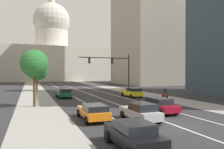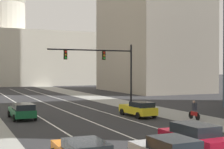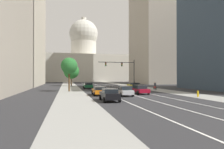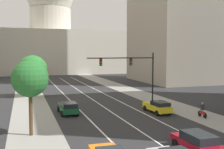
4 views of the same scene
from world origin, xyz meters
name	(u,v)px [view 4 (image 4 of 4)]	position (x,y,z in m)	size (l,w,h in m)	color
ground_plane	(79,91)	(0.00, 40.00, 0.00)	(400.00, 400.00, 0.00)	#2B2B2D
sidewalk_left	(29,97)	(-9.31, 35.00, 0.01)	(4.72, 130.00, 0.01)	gray
sidewalk_right	(134,92)	(9.31, 35.00, 0.01)	(4.72, 130.00, 0.01)	gray
lane_stripe_left	(76,106)	(-3.48, 25.00, 0.01)	(0.16, 90.00, 0.01)	white
lane_stripe_center	(100,105)	(0.00, 25.00, 0.01)	(0.16, 90.00, 0.01)	white
lane_stripe_right	(123,103)	(3.48, 25.00, 0.01)	(0.16, 90.00, 0.01)	white
capitol_building	(51,41)	(0.00, 93.72, 11.73)	(52.76, 29.57, 38.24)	beige
car_yellow	(158,107)	(5.22, 17.66, 0.77)	(2.06, 4.62, 1.47)	yellow
car_crimson	(198,142)	(1.74, 4.64, 0.78)	(2.07, 4.77, 1.47)	maroon
car_green	(68,107)	(-5.21, 20.50, 0.78)	(2.07, 4.58, 1.47)	#14512D
traffic_signal_mast	(133,68)	(4.25, 23.17, 5.19)	(9.63, 0.39, 7.31)	black
cyclist	(202,110)	(8.87, 13.92, 0.85)	(0.37, 1.70, 1.72)	black
street_tree_near_left	(30,79)	(-9.67, 12.90, 4.99)	(3.20, 3.20, 6.62)	#51381E
street_tree_mid_left	(33,69)	(-8.69, 35.31, 4.54)	(4.71, 4.71, 6.91)	#51381E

